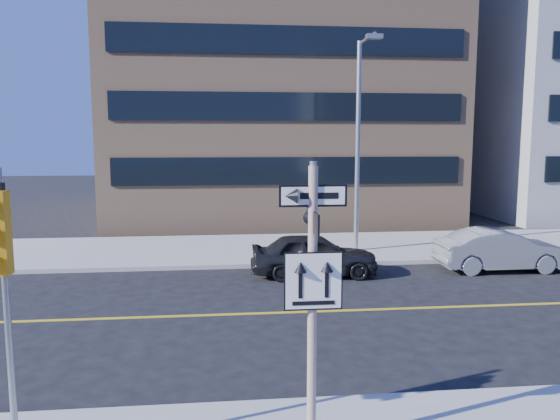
{
  "coord_description": "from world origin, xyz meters",
  "views": [
    {
      "loc": [
        -1.21,
        -9.66,
        4.5
      ],
      "look_at": [
        0.25,
        4.0,
        2.71
      ],
      "focal_mm": 35.0,
      "sensor_mm": 36.0,
      "label": 1
    }
  ],
  "objects": [
    {
      "name": "ground",
      "position": [
        0.0,
        0.0,
        0.0
      ],
      "size": [
        120.0,
        120.0,
        0.0
      ],
      "primitive_type": "plane",
      "color": "black",
      "rests_on": "ground"
    },
    {
      "name": "sign_pole",
      "position": [
        0.0,
        -2.51,
        2.44
      ],
      "size": [
        0.92,
        0.92,
        4.06
      ],
      "color": "silver",
      "rests_on": "near_sidewalk"
    },
    {
      "name": "parked_car_a",
      "position": [
        1.78,
        7.76,
        0.71
      ],
      "size": [
        1.81,
        4.22,
        1.42
      ],
      "primitive_type": "imported",
      "rotation": [
        0.0,
        0.0,
        1.54
      ],
      "color": "black",
      "rests_on": "ground"
    },
    {
      "name": "parked_car_b",
      "position": [
        8.28,
        7.8,
        0.72
      ],
      "size": [
        1.6,
        4.39,
        1.44
      ],
      "primitive_type": "imported",
      "rotation": [
        0.0,
        0.0,
        1.55
      ],
      "color": "gray",
      "rests_on": "ground"
    },
    {
      "name": "streetlight_a",
      "position": [
        4.0,
        10.76,
        4.76
      ],
      "size": [
        0.55,
        2.25,
        8.0
      ],
      "color": "gray",
      "rests_on": "far_sidewalk"
    },
    {
      "name": "building_brick",
      "position": [
        2.0,
        25.0,
        9.0
      ],
      "size": [
        18.0,
        18.0,
        18.0
      ],
      "primitive_type": "cube",
      "color": "tan",
      "rests_on": "ground"
    }
  ]
}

